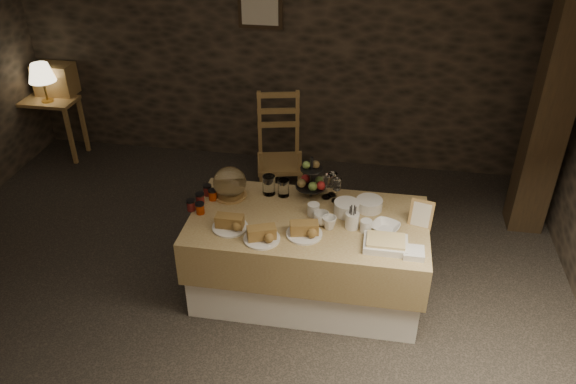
% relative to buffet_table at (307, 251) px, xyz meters
% --- Properties ---
extents(ground_plane, '(5.50, 5.00, 0.01)m').
position_rel_buffet_table_xyz_m(ground_plane, '(-0.64, -0.31, -0.40)').
color(ground_plane, black).
rests_on(ground_plane, ground).
extents(room_shell, '(5.52, 5.02, 2.60)m').
position_rel_buffet_table_xyz_m(room_shell, '(-0.64, -0.31, 1.16)').
color(room_shell, black).
rests_on(room_shell, ground).
extents(buffet_table, '(1.76, 0.93, 0.70)m').
position_rel_buffet_table_xyz_m(buffet_table, '(0.00, 0.00, 0.00)').
color(buffet_table, white).
rests_on(buffet_table, ground_plane).
extents(console_table, '(0.64, 0.36, 0.68)m').
position_rel_buffet_table_xyz_m(console_table, '(-3.14, 1.83, 0.15)').
color(console_table, olive).
rests_on(console_table, ground_plane).
extents(table_lamp, '(0.28, 0.28, 0.42)m').
position_rel_buffet_table_xyz_m(table_lamp, '(-3.09, 1.78, 0.60)').
color(table_lamp, '#B98D39').
rests_on(table_lamp, console_table).
extents(wine_rack, '(0.42, 0.26, 0.34)m').
position_rel_buffet_table_xyz_m(wine_rack, '(-3.09, 2.01, 0.45)').
color(wine_rack, olive).
rests_on(wine_rack, console_table).
extents(chair, '(0.54, 0.52, 0.75)m').
position_rel_buffet_table_xyz_m(chair, '(-0.51, 1.67, 0.03)').
color(chair, olive).
rests_on(chair, ground_plane).
extents(timber_column, '(0.30, 0.30, 2.60)m').
position_rel_buffet_table_xyz_m(timber_column, '(1.88, 1.27, 0.90)').
color(timber_column, black).
rests_on(timber_column, ground_plane).
extents(framed_picture, '(0.45, 0.04, 0.55)m').
position_rel_buffet_table_xyz_m(framed_picture, '(-0.79, 2.15, 1.35)').
color(framed_picture, black).
rests_on(framed_picture, room_shell).
extents(plate_stack_a, '(0.19, 0.19, 0.10)m').
position_rel_buffet_table_xyz_m(plate_stack_a, '(0.27, 0.12, 0.35)').
color(plate_stack_a, silver).
rests_on(plate_stack_a, buffet_table).
extents(plate_stack_b, '(0.20, 0.20, 0.08)m').
position_rel_buffet_table_xyz_m(plate_stack_b, '(0.44, 0.21, 0.34)').
color(plate_stack_b, silver).
rests_on(plate_stack_b, buffet_table).
extents(cutlery_holder, '(0.10, 0.10, 0.12)m').
position_rel_buffet_table_xyz_m(cutlery_holder, '(0.32, -0.05, 0.36)').
color(cutlery_holder, silver).
rests_on(cutlery_holder, buffet_table).
extents(cup_a, '(0.15, 0.15, 0.10)m').
position_rel_buffet_table_xyz_m(cup_a, '(0.10, -0.04, 0.34)').
color(cup_a, silver).
rests_on(cup_a, buffet_table).
extents(cup_b, '(0.10, 0.10, 0.10)m').
position_rel_buffet_table_xyz_m(cup_b, '(0.16, -0.09, 0.34)').
color(cup_b, silver).
rests_on(cup_b, buffet_table).
extents(mug_c, '(0.09, 0.09, 0.09)m').
position_rel_buffet_table_xyz_m(mug_c, '(0.03, 0.07, 0.34)').
color(mug_c, silver).
rests_on(mug_c, buffet_table).
extents(mug_d, '(0.08, 0.08, 0.09)m').
position_rel_buffet_table_xyz_m(mug_d, '(0.43, -0.08, 0.34)').
color(mug_d, silver).
rests_on(mug_d, buffet_table).
extents(bowl, '(0.26, 0.26, 0.05)m').
position_rel_buffet_table_xyz_m(bowl, '(0.57, -0.04, 0.32)').
color(bowl, silver).
rests_on(bowl, buffet_table).
extents(cake_dome, '(0.26, 0.26, 0.26)m').
position_rel_buffet_table_xyz_m(cake_dome, '(-0.65, 0.22, 0.40)').
color(cake_dome, olive).
rests_on(cake_dome, buffet_table).
extents(fruit_stand, '(0.24, 0.24, 0.35)m').
position_rel_buffet_table_xyz_m(fruit_stand, '(-0.02, 0.32, 0.43)').
color(fruit_stand, black).
rests_on(fruit_stand, buffet_table).
extents(bread_platter_left, '(0.26, 0.26, 0.11)m').
position_rel_buffet_table_xyz_m(bread_platter_left, '(-0.54, -0.20, 0.34)').
color(bread_platter_left, silver).
rests_on(bread_platter_left, buffet_table).
extents(bread_platter_center, '(0.26, 0.26, 0.11)m').
position_rel_buffet_table_xyz_m(bread_platter_center, '(-0.29, -0.30, 0.34)').
color(bread_platter_center, silver).
rests_on(bread_platter_center, buffet_table).
extents(bread_platter_right, '(0.26, 0.26, 0.11)m').
position_rel_buffet_table_xyz_m(bread_platter_right, '(-0.00, -0.20, 0.34)').
color(bread_platter_right, silver).
rests_on(bread_platter_right, buffet_table).
extents(jam_jars, '(0.18, 0.32, 0.07)m').
position_rel_buffet_table_xyz_m(jam_jars, '(-0.83, 0.07, 0.33)').
color(jam_jars, maroon).
rests_on(jam_jars, buffet_table).
extents(tart_dish, '(0.30, 0.22, 0.07)m').
position_rel_buffet_table_xyz_m(tart_dish, '(0.57, -0.25, 0.33)').
color(tart_dish, silver).
rests_on(tart_dish, buffet_table).
extents(square_dish, '(0.14, 0.14, 0.04)m').
position_rel_buffet_table_xyz_m(square_dish, '(0.76, -0.31, 0.32)').
color(square_dish, silver).
rests_on(square_dish, buffet_table).
extents(menu_frame, '(0.18, 0.11, 0.22)m').
position_rel_buffet_table_xyz_m(menu_frame, '(0.81, 0.07, 0.39)').
color(menu_frame, olive).
rests_on(menu_frame, buffet_table).
extents(storage_jar_a, '(0.10, 0.10, 0.16)m').
position_rel_buffet_table_xyz_m(storage_jar_a, '(-0.36, 0.30, 0.38)').
color(storage_jar_a, white).
rests_on(storage_jar_a, buffet_table).
extents(storage_jar_b, '(0.09, 0.09, 0.14)m').
position_rel_buffet_table_xyz_m(storage_jar_b, '(-0.24, 0.30, 0.37)').
color(storage_jar_b, white).
rests_on(storage_jar_b, buffet_table).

